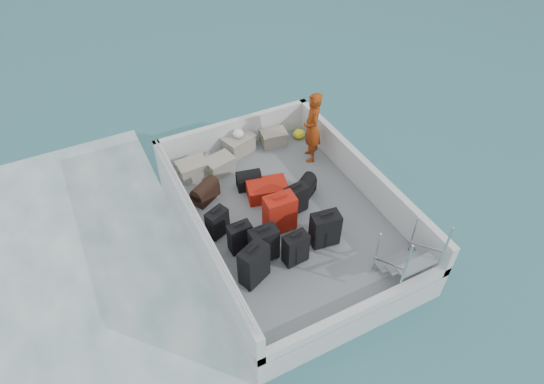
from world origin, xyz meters
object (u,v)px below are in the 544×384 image
Objects in this scene: suitcase_1 at (240,238)px; suitcase_4 at (264,245)px; suitcase_2 at (218,223)px; suitcase_7 at (296,199)px; suitcase_8 at (267,190)px; suitcase_5 at (280,213)px; crate_0 at (193,170)px; passenger at (312,128)px; suitcase_6 at (325,229)px; crate_1 at (220,166)px; suitcase_3 at (295,249)px; suitcase_0 at (254,265)px; crate_2 at (239,145)px; crate_3 at (274,139)px.

suitcase_1 is 0.87× the size of suitcase_4.
suitcase_7 is at bearing -26.66° from suitcase_2.
suitcase_2 reaches higher than suitcase_8.
crate_0 is (-0.93, 2.11, -0.21)m from suitcase_5.
suitcase_2 is 1.14m from suitcase_5.
suitcase_6 is at bearing -4.16° from passenger.
suitcase_4 is 1.15× the size of suitcase_7.
crate_1 is (-0.38, 1.99, -0.22)m from suitcase_5.
suitcase_4 is at bearing -52.45° from suitcase_1.
suitcase_3 is 0.40× the size of passenger.
crate_1 reaches higher than suitcase_8.
suitcase_0 is 1.00× the size of suitcase_5.
crate_2 is at bearing 103.58° from suitcase_6.
crate_0 is at bearing 119.72° from suitcase_7.
suitcase_5 reaches higher than suitcase_0.
crate_3 is at bearing 59.99° from suitcase_4.
passenger reaches higher than suitcase_7.
suitcase_8 is 1.42× the size of crate_1.
suitcase_0 reaches higher than suitcase_4.
suitcase_3 is 0.93× the size of suitcase_6.
crate_2 is (1.33, 2.06, -0.10)m from suitcase_2.
suitcase_4 is 2.99m from passenger.
passenger is (2.63, 1.17, 0.51)m from suitcase_2.
crate_2 is at bearing 74.26° from suitcase_4.
suitcase_1 is at bearing -127.75° from crate_3.
suitcase_7 is (-0.07, 0.93, -0.04)m from suitcase_6.
crate_1 is (0.18, 2.49, -0.18)m from suitcase_4.
suitcase_4 is 0.91× the size of suitcase_5.
suitcase_7 is 2.33m from crate_0.
crate_1 is at bearing -82.24° from passenger.
suitcase_2 is 0.36× the size of passenger.
suitcase_3 is (0.73, -0.66, 0.02)m from suitcase_1.
suitcase_6 is 1.14× the size of suitcase_7.
crate_0 is 0.56m from crate_1.
suitcase_0 is at bearing -104.70° from suitcase_2.
passenger is (2.48, 2.39, 0.41)m from suitcase_0.
suitcase_3 is 1.16× the size of crate_1.
crate_1 is at bearing 44.90° from suitcase_2.
suitcase_4 is 0.89× the size of suitcase_8.
crate_1 is at bearing -12.07° from crate_0.
suitcase_6 is 1.31× the size of crate_3.
passenger is at bearing -34.31° from crate_2.
crate_1 is at bearing 90.85° from suitcase_3.
suitcase_2 reaches higher than crate_0.
suitcase_0 is 0.48× the size of passenger.
suitcase_2 is 1.02m from suitcase_4.
suitcase_1 is at bearing 128.43° from suitcase_4.
suitcase_3 reaches higher than suitcase_1.
suitcase_0 reaches higher than suitcase_8.
suitcase_6 reaches higher than suitcase_8.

